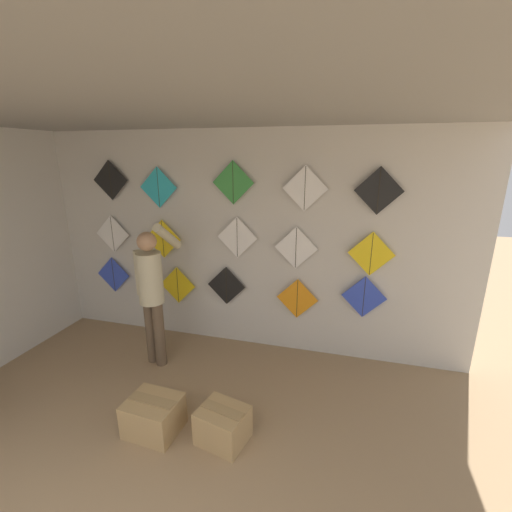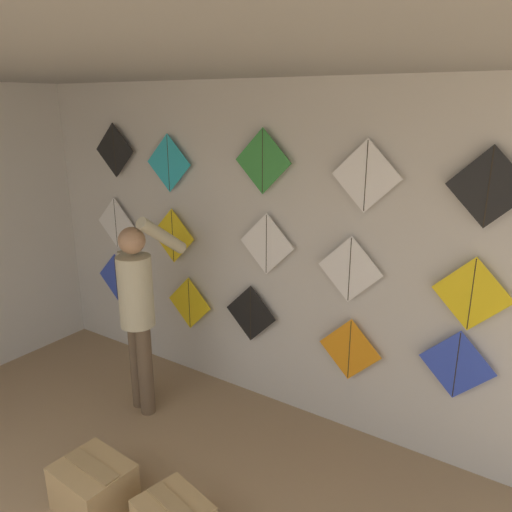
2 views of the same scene
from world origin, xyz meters
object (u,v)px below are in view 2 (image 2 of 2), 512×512
at_px(kite_3, 350,350).
at_px(kite_7, 267,244).
at_px(kite_1, 189,303).
at_px(kite_4, 457,365).
at_px(kite_8, 350,270).
at_px(kite_11, 168,163).
at_px(kite_5, 116,223).
at_px(shopkeeper, 138,304).
at_px(kite_10, 114,150).
at_px(kite_13, 366,176).
at_px(kite_0, 116,278).
at_px(cardboard_box, 94,487).
at_px(kite_6, 173,236).
at_px(kite_2, 251,314).
at_px(kite_14, 489,187).
at_px(kite_9, 472,294).
at_px(kite_12, 263,161).

relative_size(kite_3, kite_7, 1.00).
distance_m(kite_1, kite_4, 2.46).
bearing_deg(kite_8, kite_11, 180.00).
relative_size(kite_5, kite_11, 1.00).
xyz_separation_m(shopkeeper, kite_10, (-0.93, 0.69, 1.17)).
xyz_separation_m(kite_3, kite_13, (0.04, 0.00, 1.37)).
relative_size(kite_3, kite_8, 1.00).
relative_size(kite_0, kite_1, 1.00).
height_order(kite_3, kite_10, kite_10).
relative_size(kite_1, kite_7, 1.00).
bearing_deg(cardboard_box, kite_1, 109.44).
distance_m(kite_7, kite_11, 1.21).
bearing_deg(kite_6, kite_5, 180.00).
bearing_deg(kite_2, kite_14, 0.00).
distance_m(kite_5, kite_9, 3.45).
relative_size(kite_2, kite_6, 1.00).
height_order(shopkeeper, kite_8, shopkeeper).
distance_m(kite_7, kite_10, 1.89).
xyz_separation_m(kite_2, kite_4, (1.74, 0.00, 0.04)).
height_order(kite_2, kite_3, kite_2).
bearing_deg(kite_6, shopkeeper, -72.99).
distance_m(kite_4, kite_10, 3.59).
height_order(kite_1, kite_9, kite_9).
relative_size(kite_3, kite_4, 1.00).
bearing_deg(cardboard_box, kite_14, 41.62).
bearing_deg(kite_11, kite_2, 0.00).
xyz_separation_m(kite_4, kite_5, (-3.42, 0.00, 0.57)).
bearing_deg(kite_9, kite_2, 180.00).
height_order(kite_10, kite_13, kite_10).
relative_size(kite_11, kite_13, 1.00).
bearing_deg(kite_0, kite_1, 0.00).
relative_size(kite_3, kite_14, 1.00).
xyz_separation_m(kite_2, kite_7, (0.16, 0.00, 0.67)).
height_order(kite_2, kite_14, kite_14).
bearing_deg(kite_1, kite_2, 0.00).
relative_size(cardboard_box, kite_9, 0.94).
bearing_deg(kite_6, kite_7, 0.00).
bearing_deg(kite_2, kite_4, 0.00).
distance_m(shopkeeper, kite_4, 2.52).
relative_size(shopkeeper, kite_8, 3.38).
bearing_deg(kite_3, kite_9, 0.00).
xyz_separation_m(kite_6, kite_13, (1.88, 0.00, 0.71)).
xyz_separation_m(shopkeeper, kite_5, (-1.00, 0.69, 0.43)).
bearing_deg(kite_3, cardboard_box, -122.11).
distance_m(kite_4, kite_6, 2.69).
relative_size(kite_5, kite_7, 1.00).
xyz_separation_m(kite_10, kite_12, (1.73, 0.00, 0.00)).
height_order(kite_8, kite_12, kite_12).
bearing_deg(kite_7, kite_13, 0.00).
relative_size(kite_1, kite_11, 1.00).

